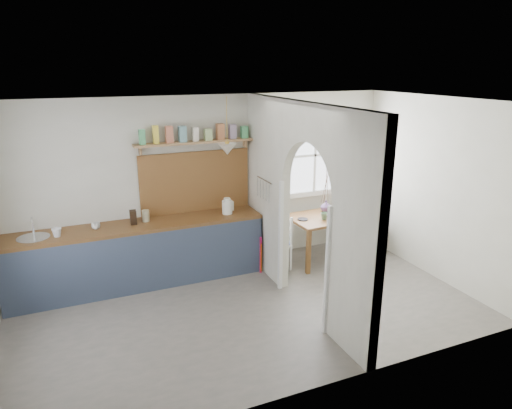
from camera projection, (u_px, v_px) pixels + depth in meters
name	position (u px, v px, depth m)	size (l,w,h in m)	color
floor	(249.00, 311.00, 5.82)	(5.80, 3.20, 0.01)	slate
ceiling	(248.00, 103.00, 5.06)	(5.80, 3.20, 0.01)	beige
walls	(249.00, 214.00, 5.44)	(5.81, 3.21, 2.60)	beige
partition	(299.00, 194.00, 5.71)	(0.12, 3.20, 2.60)	beige
nook_window	(315.00, 155.00, 7.39)	(1.76, 0.10, 1.30)	white
counter	(139.00, 253.00, 6.43)	(3.50, 0.60, 0.90)	brown
sink	(33.00, 239.00, 5.79)	(0.40, 0.40, 0.02)	silver
backsplash	(196.00, 182.00, 6.73)	(1.65, 0.03, 0.90)	brown
shelf	(195.00, 138.00, 6.46)	(1.75, 0.20, 0.21)	#AB754B
pendant_lamp	(227.00, 149.00, 6.33)	(0.26, 0.26, 0.16)	#EEE7CF
utensil_rail	(265.00, 180.00, 6.41)	(0.02, 0.02, 0.50)	silver
dining_table	(325.00, 238.00, 7.25)	(1.18, 0.78, 0.73)	brown
chair_left	(277.00, 241.00, 6.97)	(0.38, 0.38, 0.84)	silver
chair_right	(367.00, 222.00, 7.59)	(0.45, 0.45, 0.98)	silver
kettle	(227.00, 206.00, 6.69)	(0.20, 0.16, 0.24)	white
mug_a	(57.00, 232.00, 5.81)	(0.12, 0.12, 0.11)	silver
mug_b	(96.00, 226.00, 6.08)	(0.11, 0.11, 0.09)	silver
knife_block	(133.00, 217.00, 6.27)	(0.09, 0.12, 0.19)	black
jar	(146.00, 216.00, 6.38)	(0.10, 0.10, 0.16)	tan
towel_magenta	(261.00, 256.00, 6.80)	(0.02, 0.03, 0.59)	#CA1858
towel_orange	(261.00, 257.00, 6.80)	(0.02, 0.03, 0.45)	#D54204
bowl	(346.00, 214.00, 7.13)	(0.32, 0.32, 0.08)	beige
table_cup	(324.00, 216.00, 6.97)	(0.11, 0.11, 0.11)	#4E6E4D
plate	(303.00, 219.00, 6.97)	(0.16, 0.16, 0.01)	black
vase	(326.00, 206.00, 7.35)	(0.17, 0.17, 0.18)	#553B63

